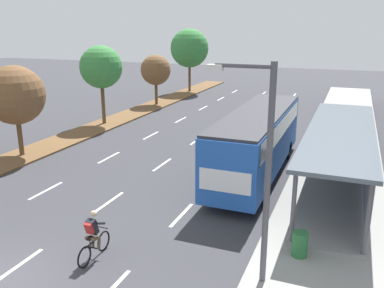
{
  "coord_description": "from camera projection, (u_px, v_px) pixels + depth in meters",
  "views": [
    {
      "loc": [
        9.55,
        -7.56,
        7.52
      ],
      "look_at": [
        1.55,
        12.57,
        1.2
      ],
      "focal_mm": 38.0,
      "sensor_mm": 36.0,
      "label": 1
    }
  ],
  "objects": [
    {
      "name": "median_strip",
      "position": [
        113.0,
        121.0,
        33.01
      ],
      "size": [
        2.6,
        52.0,
        0.12
      ],
      "primitive_type": "cube",
      "color": "brown",
      "rests_on": "ground"
    },
    {
      "name": "sidewalk_right",
      "position": [
        342.0,
        143.0,
        26.78
      ],
      "size": [
        4.5,
        52.0,
        0.15
      ],
      "primitive_type": "cube",
      "color": "gray",
      "rests_on": "ground"
    },
    {
      "name": "lane_divider_left",
      "position": [
        151.0,
        135.0,
        28.94
      ],
      "size": [
        0.14,
        45.66,
        0.01
      ],
      "color": "white",
      "rests_on": "ground"
    },
    {
      "name": "lane_divider_center",
      "position": [
        197.0,
        140.0,
        27.7
      ],
      "size": [
        0.14,
        45.66,
        0.01
      ],
      "color": "white",
      "rests_on": "ground"
    },
    {
      "name": "lane_divider_right",
      "position": [
        247.0,
        146.0,
        26.46
      ],
      "size": [
        0.14,
        45.66,
        0.01
      ],
      "color": "white",
      "rests_on": "ground"
    },
    {
      "name": "bus_shelter",
      "position": [
        345.0,
        154.0,
        18.64
      ],
      "size": [
        2.9,
        12.78,
        2.86
      ],
      "color": "gray",
      "rests_on": "sidewalk_right"
    },
    {
      "name": "bus",
      "position": [
        257.0,
        136.0,
        20.82
      ],
      "size": [
        2.54,
        11.29,
        3.37
      ],
      "color": "#2356B2",
      "rests_on": "ground"
    },
    {
      "name": "cyclist",
      "position": [
        93.0,
        237.0,
        13.43
      ],
      "size": [
        0.46,
        1.82,
        1.71
      ],
      "color": "black",
      "rests_on": "ground"
    },
    {
      "name": "median_tree_second",
      "position": [
        15.0,
        95.0,
        23.26
      ],
      "size": [
        3.4,
        3.4,
        5.28
      ],
      "color": "brown",
      "rests_on": "median_strip"
    },
    {
      "name": "median_tree_third",
      "position": [
        101.0,
        67.0,
        30.91
      ],
      "size": [
        3.24,
        3.24,
        6.0
      ],
      "color": "brown",
      "rests_on": "median_strip"
    },
    {
      "name": "median_tree_fourth",
      "position": [
        156.0,
        70.0,
        38.99
      ],
      "size": [
        2.89,
        2.89,
        4.76
      ],
      "color": "brown",
      "rests_on": "median_strip"
    },
    {
      "name": "median_tree_fifth",
      "position": [
        189.0,
        48.0,
        46.4
      ],
      "size": [
        4.37,
        4.37,
        7.12
      ],
      "color": "brown",
      "rests_on": "median_strip"
    },
    {
      "name": "streetlight",
      "position": [
        262.0,
        162.0,
        11.26
      ],
      "size": [
        1.91,
        0.24,
        6.5
      ],
      "color": "#4C4C51",
      "rests_on": "sidewalk_right"
    },
    {
      "name": "trash_bin",
      "position": [
        300.0,
        244.0,
        13.44
      ],
      "size": [
        0.52,
        0.52,
        0.85
      ],
      "primitive_type": "cylinder",
      "color": "#286B38",
      "rests_on": "sidewalk_right"
    }
  ]
}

